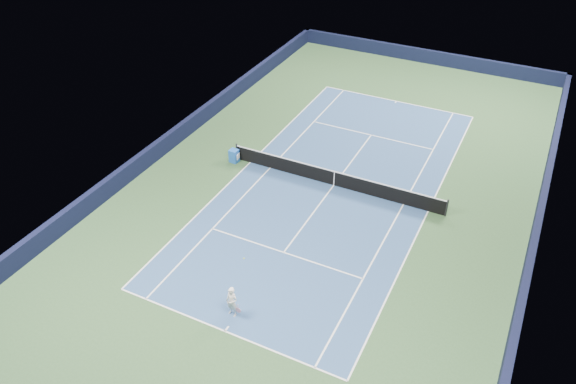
% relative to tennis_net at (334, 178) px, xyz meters
% --- Properties ---
extents(ground, '(40.00, 40.00, 0.00)m').
position_rel_tennis_net_xyz_m(ground, '(0.00, 0.00, -0.50)').
color(ground, '#2C4C29').
rests_on(ground, ground).
extents(wall_far, '(22.00, 0.35, 1.10)m').
position_rel_tennis_net_xyz_m(wall_far, '(0.00, 19.82, 0.05)').
color(wall_far, black).
rests_on(wall_far, ground).
extents(wall_right, '(0.35, 40.00, 1.10)m').
position_rel_tennis_net_xyz_m(wall_right, '(10.82, 0.00, 0.05)').
color(wall_right, black).
rests_on(wall_right, ground).
extents(wall_left, '(0.35, 40.00, 1.10)m').
position_rel_tennis_net_xyz_m(wall_left, '(-10.82, 0.00, 0.05)').
color(wall_left, black).
rests_on(wall_left, ground).
extents(court_surface, '(10.97, 23.77, 0.01)m').
position_rel_tennis_net_xyz_m(court_surface, '(0.00, 0.00, -0.50)').
color(court_surface, navy).
rests_on(court_surface, ground).
extents(baseline_far, '(10.97, 0.08, 0.00)m').
position_rel_tennis_net_xyz_m(baseline_far, '(0.00, 11.88, -0.50)').
color(baseline_far, white).
rests_on(baseline_far, ground).
extents(baseline_near, '(10.97, 0.08, 0.00)m').
position_rel_tennis_net_xyz_m(baseline_near, '(0.00, -11.88, -0.50)').
color(baseline_near, white).
rests_on(baseline_near, ground).
extents(sideline_doubles_right, '(0.08, 23.77, 0.00)m').
position_rel_tennis_net_xyz_m(sideline_doubles_right, '(5.49, 0.00, -0.50)').
color(sideline_doubles_right, white).
rests_on(sideline_doubles_right, ground).
extents(sideline_doubles_left, '(0.08, 23.77, 0.00)m').
position_rel_tennis_net_xyz_m(sideline_doubles_left, '(-5.49, 0.00, -0.50)').
color(sideline_doubles_left, white).
rests_on(sideline_doubles_left, ground).
extents(sideline_singles_right, '(0.08, 23.77, 0.00)m').
position_rel_tennis_net_xyz_m(sideline_singles_right, '(4.12, 0.00, -0.50)').
color(sideline_singles_right, white).
rests_on(sideline_singles_right, ground).
extents(sideline_singles_left, '(0.08, 23.77, 0.00)m').
position_rel_tennis_net_xyz_m(sideline_singles_left, '(-4.12, 0.00, -0.50)').
color(sideline_singles_left, white).
rests_on(sideline_singles_left, ground).
extents(service_line_far, '(8.23, 0.08, 0.00)m').
position_rel_tennis_net_xyz_m(service_line_far, '(0.00, 6.40, -0.50)').
color(service_line_far, white).
rests_on(service_line_far, ground).
extents(service_line_near, '(8.23, 0.08, 0.00)m').
position_rel_tennis_net_xyz_m(service_line_near, '(0.00, -6.40, -0.50)').
color(service_line_near, white).
rests_on(service_line_near, ground).
extents(center_service_line, '(0.08, 12.80, 0.00)m').
position_rel_tennis_net_xyz_m(center_service_line, '(0.00, 0.00, -0.50)').
color(center_service_line, white).
rests_on(center_service_line, ground).
extents(center_mark_far, '(0.08, 0.30, 0.00)m').
position_rel_tennis_net_xyz_m(center_mark_far, '(0.00, 11.73, -0.50)').
color(center_mark_far, white).
rests_on(center_mark_far, ground).
extents(center_mark_near, '(0.08, 0.30, 0.00)m').
position_rel_tennis_net_xyz_m(center_mark_near, '(0.00, -11.73, -0.50)').
color(center_mark_near, white).
rests_on(center_mark_near, ground).
extents(tennis_net, '(12.90, 0.10, 1.07)m').
position_rel_tennis_net_xyz_m(tennis_net, '(0.00, 0.00, 0.00)').
color(tennis_net, black).
rests_on(tennis_net, ground).
extents(sponsor_cube, '(0.58, 0.50, 0.83)m').
position_rel_tennis_net_xyz_m(sponsor_cube, '(-6.40, -0.35, -0.09)').
color(sponsor_cube, blue).
rests_on(sponsor_cube, ground).
extents(tennis_player, '(0.75, 1.25, 2.50)m').
position_rel_tennis_net_xyz_m(tennis_player, '(-0.18, -10.93, 0.26)').
color(tennis_player, white).
rests_on(tennis_player, ground).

